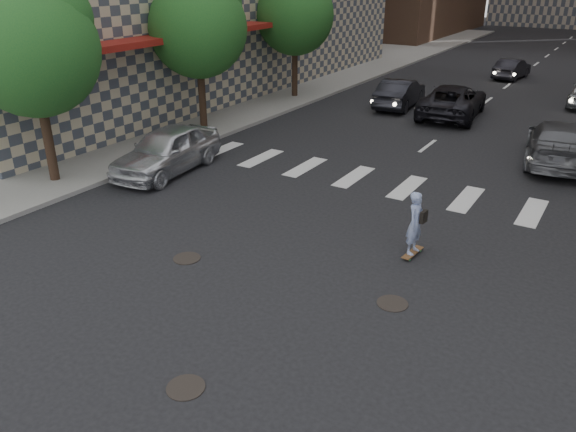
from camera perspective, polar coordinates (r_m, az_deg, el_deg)
name	(u,v)px	position (r m, az deg, el deg)	size (l,w,h in m)	color
ground	(219,303)	(12.76, -6.97, -8.76)	(160.00, 160.00, 0.00)	black
sidewalk_left	(234,85)	(36.07, -5.47, 13.13)	(13.00, 80.00, 0.15)	gray
tree_a	(36,43)	(20.04, -24.25, 15.69)	(4.20, 4.20, 6.60)	#382619
tree_b	(200,23)	(25.45, -8.88, 18.80)	(4.20, 4.20, 6.60)	#382619
tree_c	(297,11)	(31.96, 0.93, 20.10)	(4.20, 4.20, 6.60)	#382619
manhole_a	(186,387)	(10.61, -10.35, -16.76)	(0.70, 0.70, 0.02)	black
manhole_b	(187,258)	(14.68, -10.24, -4.25)	(0.70, 0.70, 0.02)	black
manhole_c	(392,303)	(12.85, 10.56, -8.72)	(0.70, 0.70, 0.02)	black
skateboarder	(416,223)	(14.56, 12.85, -0.71)	(0.47, 0.90, 1.76)	brown
silver_sedan	(167,150)	(20.76, -12.21, 6.56)	(1.93, 4.79, 1.63)	silver
traffic_car_a	(400,93)	(30.75, 11.30, 12.15)	(1.58, 4.53, 1.49)	black
traffic_car_b	(558,142)	(23.59, 25.77, 6.74)	(2.23, 5.47, 1.59)	#515258
traffic_car_c	(453,101)	(29.37, 16.38, 11.17)	(2.60, 5.65, 1.57)	black
traffic_car_e	(512,69)	(41.05, 21.78, 13.73)	(1.37, 3.92, 1.29)	black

